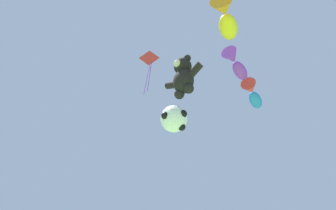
{
  "coord_description": "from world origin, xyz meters",
  "views": [
    {
      "loc": [
        5.14,
        1.3,
        1.14
      ],
      "look_at": [
        -0.6,
        6.95,
        7.02
      ],
      "focal_mm": 28.0,
      "sensor_mm": 36.0,
      "label": 1
    }
  ],
  "objects_px": {
    "fish_kite_goldfin": "(226,18)",
    "diamond_kite": "(149,62)",
    "fish_kite_cobalt": "(253,94)",
    "teddy_bear_kite": "(183,76)",
    "soccer_ball_kite": "(174,119)",
    "fish_kite_violet": "(236,64)"
  },
  "relations": [
    {
      "from": "fish_kite_cobalt",
      "to": "diamond_kite",
      "type": "height_order",
      "value": "diamond_kite"
    },
    {
      "from": "fish_kite_violet",
      "to": "fish_kite_cobalt",
      "type": "bearing_deg",
      "value": 102.99
    },
    {
      "from": "soccer_ball_kite",
      "to": "diamond_kite",
      "type": "height_order",
      "value": "diamond_kite"
    },
    {
      "from": "fish_kite_goldfin",
      "to": "fish_kite_violet",
      "type": "bearing_deg",
      "value": 115.27
    },
    {
      "from": "fish_kite_goldfin",
      "to": "fish_kite_violet",
      "type": "height_order",
      "value": "fish_kite_goldfin"
    },
    {
      "from": "fish_kite_goldfin",
      "to": "diamond_kite",
      "type": "height_order",
      "value": "diamond_kite"
    },
    {
      "from": "teddy_bear_kite",
      "to": "fish_kite_cobalt",
      "type": "xyz_separation_m",
      "value": [
        0.74,
        4.69,
        1.24
      ]
    },
    {
      "from": "teddy_bear_kite",
      "to": "soccer_ball_kite",
      "type": "height_order",
      "value": "teddy_bear_kite"
    },
    {
      "from": "fish_kite_cobalt",
      "to": "soccer_ball_kite",
      "type": "bearing_deg",
      "value": -109.04
    },
    {
      "from": "teddy_bear_kite",
      "to": "fish_kite_goldfin",
      "type": "distance_m",
      "value": 2.88
    },
    {
      "from": "fish_kite_violet",
      "to": "diamond_kite",
      "type": "relative_size",
      "value": 0.72
    },
    {
      "from": "diamond_kite",
      "to": "fish_kite_violet",
      "type": "bearing_deg",
      "value": 28.82
    },
    {
      "from": "fish_kite_goldfin",
      "to": "fish_kite_violet",
      "type": "relative_size",
      "value": 0.96
    },
    {
      "from": "diamond_kite",
      "to": "fish_kite_cobalt",
      "type": "bearing_deg",
      "value": 53.21
    },
    {
      "from": "soccer_ball_kite",
      "to": "fish_kite_goldfin",
      "type": "distance_m",
      "value": 4.53
    },
    {
      "from": "diamond_kite",
      "to": "fish_kite_goldfin",
      "type": "bearing_deg",
      "value": -2.48
    },
    {
      "from": "fish_kite_cobalt",
      "to": "diamond_kite",
      "type": "bearing_deg",
      "value": -126.79
    },
    {
      "from": "fish_kite_goldfin",
      "to": "fish_kite_cobalt",
      "type": "bearing_deg",
      "value": 109.39
    },
    {
      "from": "teddy_bear_kite",
      "to": "soccer_ball_kite",
      "type": "relative_size",
      "value": 1.68
    },
    {
      "from": "fish_kite_goldfin",
      "to": "diamond_kite",
      "type": "relative_size",
      "value": 0.69
    },
    {
      "from": "soccer_ball_kite",
      "to": "fish_kite_violet",
      "type": "relative_size",
      "value": 0.54
    },
    {
      "from": "fish_kite_cobalt",
      "to": "diamond_kite",
      "type": "relative_size",
      "value": 0.79
    }
  ]
}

